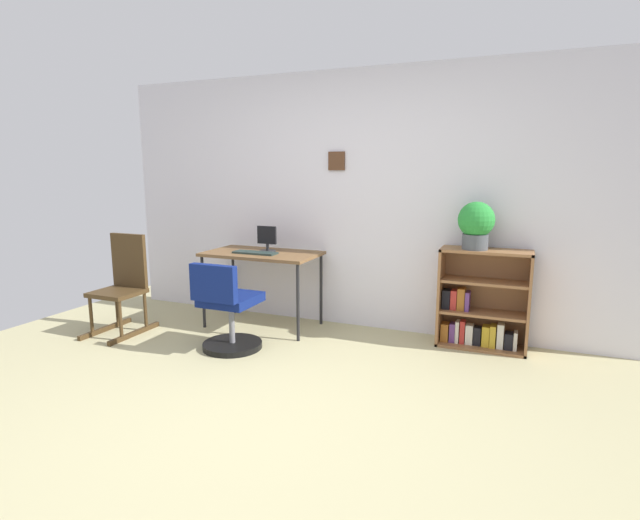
% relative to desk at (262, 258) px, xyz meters
% --- Properties ---
extents(ground_plane, '(6.24, 6.24, 0.00)m').
position_rel_desk_xyz_m(ground_plane, '(0.84, -1.72, -0.69)').
color(ground_plane, tan).
extents(wall_back, '(5.20, 0.12, 2.49)m').
position_rel_desk_xyz_m(wall_back, '(0.84, 0.43, 0.55)').
color(wall_back, silver).
rests_on(wall_back, ground_plane).
extents(desk, '(1.11, 0.63, 0.75)m').
position_rel_desk_xyz_m(desk, '(0.00, 0.00, 0.00)').
color(desk, brown).
rests_on(desk, ground_plane).
extents(monitor, '(0.20, 0.16, 0.26)m').
position_rel_desk_xyz_m(monitor, '(0.03, 0.05, 0.18)').
color(monitor, '#262628').
rests_on(monitor, desk).
extents(keyboard, '(0.44, 0.15, 0.02)m').
position_rel_desk_xyz_m(keyboard, '(-0.02, -0.10, 0.07)').
color(keyboard, '#23312E').
rests_on(keyboard, desk).
extents(office_chair, '(0.52, 0.55, 0.79)m').
position_rel_desk_xyz_m(office_chair, '(0.06, -0.72, -0.36)').
color(office_chair, black).
rests_on(office_chair, ground_plane).
extents(rocking_chair, '(0.42, 0.64, 0.94)m').
position_rel_desk_xyz_m(rocking_chair, '(-1.16, -0.66, -0.22)').
color(rocking_chair, '#412E18').
rests_on(rocking_chair, ground_plane).
extents(bookshelf_low, '(0.76, 0.30, 0.88)m').
position_rel_desk_xyz_m(bookshelf_low, '(2.06, 0.23, -0.31)').
color(bookshelf_low, '#8C5E38').
rests_on(bookshelf_low, ground_plane).
extents(potted_plant_on_shelf, '(0.31, 0.31, 0.41)m').
position_rel_desk_xyz_m(potted_plant_on_shelf, '(1.98, 0.18, 0.40)').
color(potted_plant_on_shelf, '#474C51').
rests_on(potted_plant_on_shelf, bookshelf_low).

